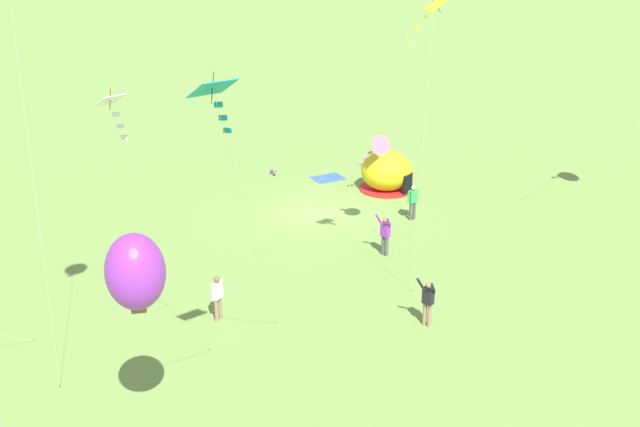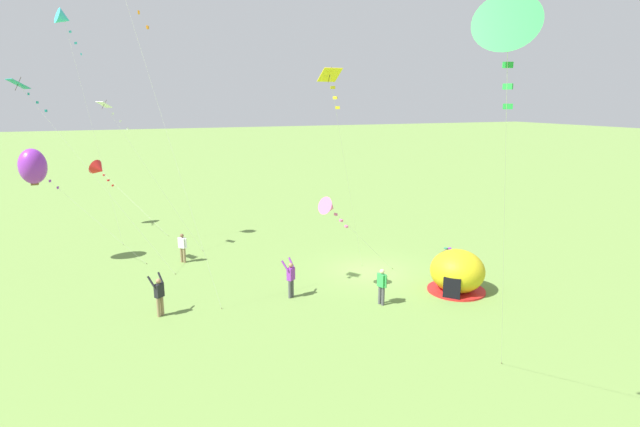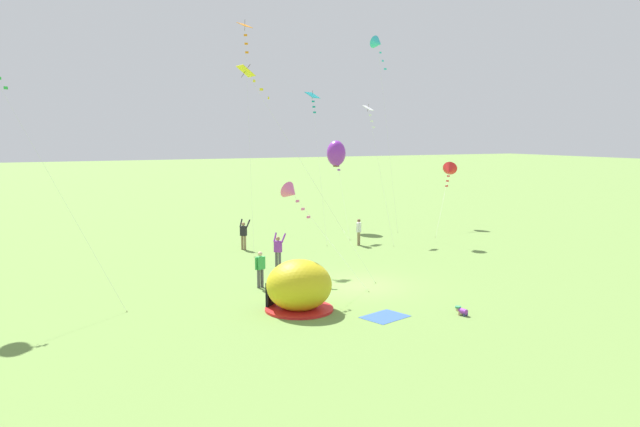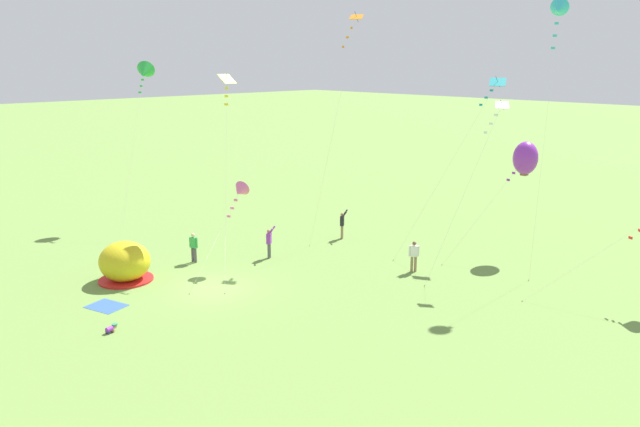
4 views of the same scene
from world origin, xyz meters
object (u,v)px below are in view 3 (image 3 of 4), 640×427
at_px(kite_teal, 313,99).
at_px(kite_pink, 291,192).
at_px(kite_red, 449,170).
at_px(person_near_tent, 359,231).
at_px(kite_yellow, 251,79).
at_px(toddler_crawling, 461,311).
at_px(person_strolling, 278,250).
at_px(kite_white, 370,114).
at_px(kite_purple, 336,153).
at_px(person_watching_sky, 260,267).
at_px(kite_cyan, 378,43).
at_px(kite_orange, 245,35).
at_px(popup_tent, 299,286).
at_px(person_arms_raised, 244,234).

relative_size(kite_teal, kite_pink, 1.98).
bearing_deg(kite_red, kite_teal, 166.04).
xyz_separation_m(person_near_tent, kite_yellow, (-9.19, -5.39, 8.87)).
xyz_separation_m(toddler_crawling, person_strolling, (-3.20, 11.34, 0.82)).
bearing_deg(person_near_tent, kite_white, 50.58).
bearing_deg(kite_purple, toddler_crawling, -105.52).
xyz_separation_m(person_watching_sky, person_near_tent, (9.72, 7.70, 0.00)).
height_order(person_near_tent, kite_teal, kite_teal).
bearing_deg(person_watching_sky, kite_pink, 35.10).
xyz_separation_m(kite_cyan, kite_orange, (-11.22, -3.03, -0.61)).
distance_m(person_watching_sky, kite_orange, 15.93).
bearing_deg(popup_tent, kite_red, 38.92).
height_order(person_watching_sky, kite_purple, kite_purple).
xyz_separation_m(kite_red, kite_orange, (-17.34, -2.20, 8.74)).
height_order(kite_purple, kite_pink, kite_purple).
relative_size(person_near_tent, kite_orange, 0.12).
height_order(kite_teal, kite_yellow, kite_yellow).
xyz_separation_m(person_strolling, person_arms_raised, (0.14, 5.97, 0.00)).
distance_m(kite_pink, kite_yellow, 5.89).
bearing_deg(kite_teal, kite_red, -13.96).
bearing_deg(kite_pink, person_strolling, 88.17).
xyz_separation_m(person_watching_sky, kite_purple, (11.92, 15.07, 4.74)).
xyz_separation_m(person_strolling, kite_teal, (7.41, 11.11, 8.67)).
relative_size(popup_tent, kite_orange, 0.20).
xyz_separation_m(kite_orange, kite_pink, (-0.63, -8.26, -8.83)).
distance_m(kite_cyan, kite_purple, 8.59).
xyz_separation_m(kite_cyan, kite_purple, (-2.25, 2.14, -8.00)).
bearing_deg(kite_white, person_watching_sky, -138.58).
relative_size(popup_tent, toddler_crawling, 5.07).
distance_m(kite_teal, kite_red, 12.06).
bearing_deg(kite_red, popup_tent, -141.08).
relative_size(kite_pink, kite_yellow, 0.50).
height_order(kite_orange, kite_pink, kite_orange).
height_order(person_near_tent, kite_orange, kite_orange).
height_order(popup_tent, person_strolling, popup_tent).
bearing_deg(person_strolling, kite_orange, 84.81).
bearing_deg(kite_purple, kite_cyan, -43.54).
bearing_deg(kite_teal, popup_tent, -117.17).
distance_m(kite_purple, kite_orange, 12.72).
bearing_deg(person_strolling, kite_purple, 50.27).
height_order(person_watching_sky, person_arms_raised, person_arms_raised).
height_order(kite_red, kite_cyan, kite_cyan).
bearing_deg(kite_orange, person_near_tent, -17.96).
relative_size(popup_tent, person_arms_raised, 1.49).
height_order(popup_tent, person_near_tent, popup_tent).
bearing_deg(person_near_tent, popup_tent, -128.94).
bearing_deg(person_watching_sky, person_arms_raised, 75.18).
xyz_separation_m(person_strolling, kite_white, (9.96, 7.30, 7.52)).
bearing_deg(popup_tent, toddler_crawling, -32.44).
distance_m(person_arms_raised, kite_red, 18.26).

